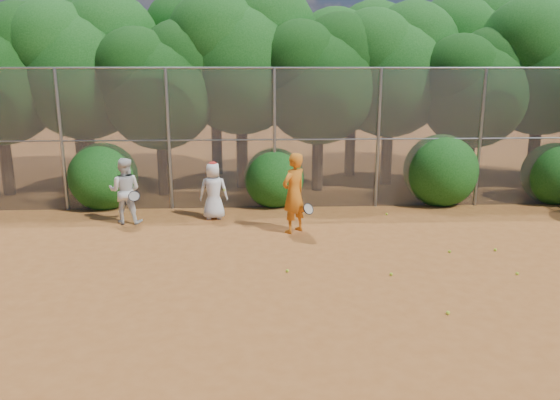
{
  "coord_description": "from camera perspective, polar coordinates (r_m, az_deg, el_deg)",
  "views": [
    {
      "loc": [
        -1.55,
        -9.54,
        4.14
      ],
      "look_at": [
        -1.0,
        2.5,
        1.1
      ],
      "focal_mm": 35.0,
      "sensor_mm": 36.0,
      "label": 1
    }
  ],
  "objects": [
    {
      "name": "ball_0",
      "position": [
        12.01,
        23.54,
        -7.06
      ],
      "size": [
        0.07,
        0.07,
        0.07
      ],
      "primitive_type": "sphere",
      "color": "#B3D626",
      "rests_on": "ground"
    },
    {
      "name": "tree_9",
      "position": [
        21.36,
        -20.64,
        13.81
      ],
      "size": [
        4.83,
        4.2,
        6.62
      ],
      "color": "black",
      "rests_on": "ground"
    },
    {
      "name": "player_teen",
      "position": [
        14.83,
        -6.96,
        0.99
      ],
      "size": [
        0.77,
        0.51,
        1.59
      ],
      "rotation": [
        0.0,
        0.0,
        3.16
      ],
      "color": "white",
      "rests_on": "ground"
    },
    {
      "name": "player_yellow",
      "position": [
        13.5,
        1.45,
        0.72
      ],
      "size": [
        0.95,
        0.85,
        2.01
      ],
      "rotation": [
        0.0,
        0.0,
        3.9
      ],
      "color": "orange",
      "rests_on": "ground"
    },
    {
      "name": "tree_3",
      "position": [
        18.38,
        -3.96,
        14.92
      ],
      "size": [
        4.89,
        4.26,
        6.7
      ],
      "color": "black",
      "rests_on": "ground"
    },
    {
      "name": "ball_4",
      "position": [
        11.22,
        11.54,
        -7.6
      ],
      "size": [
        0.07,
        0.07,
        0.07
      ],
      "primitive_type": "sphere",
      "color": "#B3D626",
      "rests_on": "ground"
    },
    {
      "name": "tree_11",
      "position": [
        20.5,
        7.76,
        14.1
      ],
      "size": [
        4.64,
        4.03,
        6.35
      ],
      "color": "black",
      "rests_on": "ground"
    },
    {
      "name": "ball_5",
      "position": [
        15.53,
        11.07,
        -1.44
      ],
      "size": [
        0.07,
        0.07,
        0.07
      ],
      "primitive_type": "sphere",
      "color": "#B3D626",
      "rests_on": "ground"
    },
    {
      "name": "bush_3",
      "position": [
        18.52,
        26.73,
        2.72
      ],
      "size": [
        1.9,
        1.9,
        1.9
      ],
      "primitive_type": "sphere",
      "color": "#114611",
      "rests_on": "ground"
    },
    {
      "name": "tree_7",
      "position": [
        20.56,
        25.98,
        13.17
      ],
      "size": [
        4.77,
        4.14,
        6.53
      ],
      "color": "black",
      "rests_on": "ground"
    },
    {
      "name": "ball_6",
      "position": [
        11.17,
        0.77,
        -7.41
      ],
      "size": [
        0.07,
        0.07,
        0.07
      ],
      "primitive_type": "sphere",
      "color": "#B3D626",
      "rests_on": "ground"
    },
    {
      "name": "fence_back",
      "position": [
        15.74,
        2.64,
        6.52
      ],
      "size": [
        20.05,
        0.09,
        4.03
      ],
      "color": "gray",
      "rests_on": "ground"
    },
    {
      "name": "ball_3",
      "position": [
        13.29,
        21.57,
        -4.86
      ],
      "size": [
        0.07,
        0.07,
        0.07
      ],
      "primitive_type": "sphere",
      "color": "#B3D626",
      "rests_on": "ground"
    },
    {
      "name": "ground",
      "position": [
        10.51,
        6.16,
        -9.12
      ],
      "size": [
        80.0,
        80.0,
        0.0
      ],
      "primitive_type": "plane",
      "color": "#935121",
      "rests_on": "ground"
    },
    {
      "name": "tree_10",
      "position": [
        20.63,
        -6.7,
        15.42
      ],
      "size": [
        5.15,
        4.48,
        7.06
      ],
      "color": "black",
      "rests_on": "ground"
    },
    {
      "name": "tree_6",
      "position": [
        18.96,
        19.77,
        11.32
      ],
      "size": [
        3.86,
        3.36,
        5.29
      ],
      "color": "black",
      "rests_on": "ground"
    },
    {
      "name": "tree_5",
      "position": [
        19.14,
        11.65,
        13.6
      ],
      "size": [
        4.51,
        3.92,
        6.17
      ],
      "color": "black",
      "rests_on": "ground"
    },
    {
      "name": "bush_2",
      "position": [
        17.05,
        16.45,
        3.31
      ],
      "size": [
        2.2,
        2.2,
        2.2
      ],
      "primitive_type": "sphere",
      "color": "#114611",
      "rests_on": "ground"
    },
    {
      "name": "bush_0",
      "position": [
        16.75,
        -18.0,
        2.65
      ],
      "size": [
        2.0,
        2.0,
        2.0
      ],
      "primitive_type": "sphere",
      "color": "#114611",
      "rests_on": "ground"
    },
    {
      "name": "ball_1",
      "position": [
        12.84,
        17.29,
        -5.15
      ],
      "size": [
        0.07,
        0.07,
        0.07
      ],
      "primitive_type": "sphere",
      "color": "#B3D626",
      "rests_on": "ground"
    },
    {
      "name": "tree_4",
      "position": [
        17.9,
        4.24,
        12.9
      ],
      "size": [
        4.19,
        3.64,
        5.73
      ],
      "color": "black",
      "rests_on": "ground"
    },
    {
      "name": "ball_2",
      "position": [
        9.83,
        17.14,
        -11.19
      ],
      "size": [
        0.07,
        0.07,
        0.07
      ],
      "primitive_type": "sphere",
      "color": "#B3D626",
      "rests_on": "ground"
    },
    {
      "name": "tree_2",
      "position": [
        17.62,
        -12.36,
        12.03
      ],
      "size": [
        3.99,
        3.47,
        5.47
      ],
      "color": "black",
      "rests_on": "ground"
    },
    {
      "name": "bush_1",
      "position": [
        16.17,
        -0.62,
        2.6
      ],
      "size": [
        1.8,
        1.8,
        1.8
      ],
      "primitive_type": "sphere",
      "color": "#114611",
      "rests_on": "ground"
    },
    {
      "name": "player_white",
      "position": [
        14.88,
        -15.9,
        0.93
      ],
      "size": [
        0.91,
        0.77,
        1.75
      ],
      "rotation": [
        0.0,
        0.0,
        3.07
      ],
      "color": "white",
      "rests_on": "ground"
    },
    {
      "name": "tree_12",
      "position": [
        22.31,
        19.34,
        14.34
      ],
      "size": [
        5.02,
        4.37,
        6.88
      ],
      "color": "black",
      "rests_on": "ground"
    },
    {
      "name": "tree_1",
      "position": [
        18.86,
        -19.78,
        13.43
      ],
      "size": [
        4.64,
        4.03,
        6.35
      ],
      "color": "black",
      "rests_on": "ground"
    }
  ]
}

